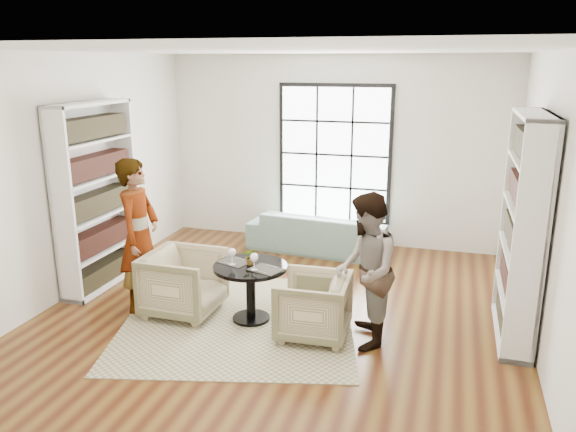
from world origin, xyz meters
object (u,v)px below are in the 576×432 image
(sofa, at_px, (317,231))
(armchair_right, at_px, (313,306))
(person_left, at_px, (139,235))
(wine_glass_right, at_px, (254,258))
(armchair_left, at_px, (184,283))
(pedestal_table, at_px, (251,280))
(wine_glass_left, at_px, (232,253))
(flower_centerpiece, at_px, (251,256))
(person_right, at_px, (366,271))

(sofa, bearing_deg, armchair_right, 108.47)
(person_left, height_order, wine_glass_right, person_left)
(armchair_left, distance_m, armchair_right, 1.60)
(pedestal_table, xyz_separation_m, armchair_left, (-0.82, -0.04, -0.11))
(armchair_left, bearing_deg, armchair_right, -93.44)
(pedestal_table, height_order, wine_glass_left, wine_glass_left)
(armchair_right, bearing_deg, wine_glass_left, -99.70)
(person_left, relative_size, flower_centerpiece, 9.50)
(pedestal_table, distance_m, person_left, 1.43)
(wine_glass_left, bearing_deg, pedestal_table, 14.00)
(person_left, bearing_deg, armchair_left, -95.05)
(wine_glass_right, distance_m, flower_centerpiece, 0.19)
(armchair_right, bearing_deg, flower_centerpiece, -107.02)
(person_left, xyz_separation_m, flower_centerpiece, (1.37, 0.07, -0.15))
(wine_glass_right, bearing_deg, wine_glass_left, 163.89)
(pedestal_table, distance_m, sofa, 2.64)
(armchair_right, distance_m, flower_centerpiece, 0.90)
(sofa, bearing_deg, armchair_left, 76.06)
(armchair_left, relative_size, wine_glass_right, 4.20)
(flower_centerpiece, bearing_deg, sofa, 87.04)
(pedestal_table, distance_m, wine_glass_left, 0.39)
(flower_centerpiece, bearing_deg, pedestal_table, -94.10)
(person_right, xyz_separation_m, wine_glass_left, (-1.52, 0.12, 0.00))
(person_right, bearing_deg, wine_glass_left, -105.22)
(armchair_right, relative_size, wine_glass_right, 3.83)
(armchair_right, height_order, wine_glass_left, wine_glass_left)
(pedestal_table, xyz_separation_m, armchair_right, (0.77, -0.17, -0.14))
(sofa, bearing_deg, person_right, 118.60)
(flower_centerpiece, bearing_deg, wine_glass_right, -60.00)
(pedestal_table, height_order, armchair_right, armchair_right)
(armchair_left, xyz_separation_m, wine_glass_left, (0.62, -0.01, 0.43))
(armchair_left, height_order, wine_glass_right, wine_glass_right)
(armchair_right, relative_size, person_left, 0.42)
(sofa, bearing_deg, wine_glass_right, 94.84)
(armchair_left, xyz_separation_m, wine_glass_right, (0.91, -0.09, 0.43))
(wine_glass_left, distance_m, flower_centerpiece, 0.22)
(pedestal_table, height_order, sofa, pedestal_table)
(sofa, xyz_separation_m, armchair_right, (0.64, -2.81, 0.04))
(wine_glass_right, xyz_separation_m, flower_centerpiece, (-0.09, 0.16, -0.05))
(person_right, height_order, wine_glass_left, person_right)
(person_right, bearing_deg, sofa, -167.64)
(armchair_left, relative_size, flower_centerpiece, 4.36)
(armchair_left, height_order, wine_glass_left, wine_glass_left)
(person_left, height_order, flower_centerpiece, person_left)
(armchair_right, relative_size, wine_glass_left, 3.82)
(sofa, distance_m, wine_glass_right, 2.82)
(person_right, bearing_deg, wine_glass_right, -102.38)
(armchair_right, xyz_separation_m, wine_glass_left, (-0.97, 0.12, 0.47))
(wine_glass_left, bearing_deg, flower_centerpiece, 20.85)
(person_left, distance_m, person_right, 2.70)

